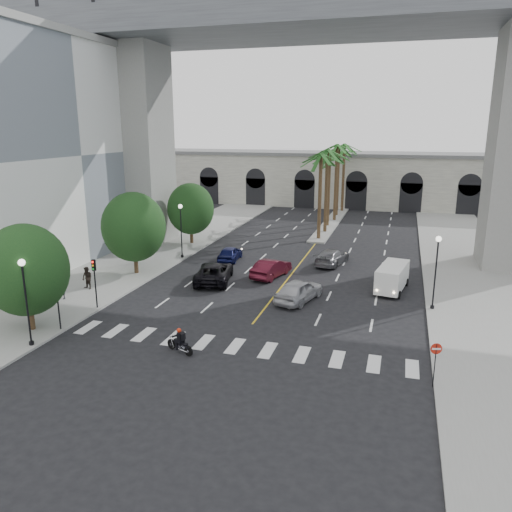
{
  "coord_description": "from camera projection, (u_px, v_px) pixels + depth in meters",
  "views": [
    {
      "loc": [
        8.84,
        -27.11,
        12.57
      ],
      "look_at": [
        -0.93,
        6.0,
        3.55
      ],
      "focal_mm": 35.0,
      "sensor_mm": 36.0,
      "label": 1
    }
  ],
  "objects": [
    {
      "name": "ground",
      "position": [
        243.0,
        336.0,
        30.76
      ],
      "size": [
        140.0,
        140.0,
        0.0
      ],
      "primitive_type": "plane",
      "color": "black",
      "rests_on": "ground"
    },
    {
      "name": "sidewalk_left",
      "position": [
        144.0,
        258.0,
        48.77
      ],
      "size": [
        8.0,
        100.0,
        0.15
      ],
      "primitive_type": "cube",
      "color": "gray",
      "rests_on": "ground"
    },
    {
      "name": "sidewalk_right",
      "position": [
        475.0,
        284.0,
        40.55
      ],
      "size": [
        8.0,
        100.0,
        0.15
      ],
      "primitive_type": "cube",
      "color": "gray",
      "rests_on": "ground"
    },
    {
      "name": "median",
      "position": [
        331.0,
        223.0,
        66.0
      ],
      "size": [
        2.0,
        24.0,
        0.2
      ],
      "primitive_type": "cube",
      "color": "gray",
      "rests_on": "ground"
    },
    {
      "name": "building_left",
      "position": [
        7.0,
        151.0,
        46.68
      ],
      "size": [
        16.5,
        32.5,
        20.6
      ],
      "color": "white",
      "rests_on": "ground"
    },
    {
      "name": "pier_building",
      "position": [
        347.0,
        179.0,
        80.72
      ],
      "size": [
        71.0,
        10.5,
        8.5
      ],
      "color": "silver",
      "rests_on": "ground"
    },
    {
      "name": "bridge",
      "position": [
        351.0,
        59.0,
        45.56
      ],
      "size": [
        75.0,
        13.0,
        26.0
      ],
      "color": "gray",
      "rests_on": "ground"
    },
    {
      "name": "palm_a",
      "position": [
        321.0,
        159.0,
        54.44
      ],
      "size": [
        3.2,
        3.2,
        10.3
      ],
      "color": "#47331E",
      "rests_on": "ground"
    },
    {
      "name": "palm_b",
      "position": [
        328.0,
        154.0,
        58.06
      ],
      "size": [
        3.2,
        3.2,
        10.6
      ],
      "color": "#47331E",
      "rests_on": "ground"
    },
    {
      "name": "palm_c",
      "position": [
        330.0,
        156.0,
        61.97
      ],
      "size": [
        3.2,
        3.2,
        10.1
      ],
      "color": "#47331E",
      "rests_on": "ground"
    },
    {
      "name": "palm_d",
      "position": [
        337.0,
        149.0,
        65.4
      ],
      "size": [
        3.2,
        3.2,
        10.9
      ],
      "color": "#47331E",
      "rests_on": "ground"
    },
    {
      "name": "palm_e",
      "position": [
        339.0,
        151.0,
        69.29
      ],
      "size": [
        3.2,
        3.2,
        10.4
      ],
      "color": "#47331E",
      "rests_on": "ground"
    },
    {
      "name": "palm_f",
      "position": [
        345.0,
        148.0,
        72.85
      ],
      "size": [
        3.2,
        3.2,
        10.7
      ],
      "color": "#47331E",
      "rests_on": "ground"
    },
    {
      "name": "street_tree_near",
      "position": [
        26.0,
        270.0,
        30.52
      ],
      "size": [
        5.2,
        5.2,
        6.89
      ],
      "color": "#382616",
      "rests_on": "ground"
    },
    {
      "name": "street_tree_mid",
      "position": [
        134.0,
        227.0,
        42.53
      ],
      "size": [
        5.44,
        5.44,
        7.21
      ],
      "color": "#382616",
      "rests_on": "ground"
    },
    {
      "name": "street_tree_far",
      "position": [
        191.0,
        209.0,
        53.75
      ],
      "size": [
        5.04,
        5.04,
        6.68
      ],
      "color": "#382616",
      "rests_on": "ground"
    },
    {
      "name": "lamp_post_left_near",
      "position": [
        26.0,
        295.0,
        28.43
      ],
      "size": [
        0.4,
        0.4,
        5.35
      ],
      "color": "black",
      "rests_on": "ground"
    },
    {
      "name": "lamp_post_left_far",
      "position": [
        181.0,
        226.0,
        47.91
      ],
      "size": [
        0.4,
        0.4,
        5.35
      ],
      "color": "black",
      "rests_on": "ground"
    },
    {
      "name": "lamp_post_right",
      "position": [
        436.0,
        266.0,
        34.25
      ],
      "size": [
        0.4,
        0.4,
        5.35
      ],
      "color": "black",
      "rests_on": "ground"
    },
    {
      "name": "traffic_signal_near",
      "position": [
        57.0,
        293.0,
        30.9
      ],
      "size": [
        0.25,
        0.18,
        3.65
      ],
      "color": "black",
      "rests_on": "ground"
    },
    {
      "name": "traffic_signal_far",
      "position": [
        95.0,
        275.0,
        34.61
      ],
      "size": [
        0.25,
        0.18,
        3.65
      ],
      "color": "black",
      "rests_on": "ground"
    },
    {
      "name": "motorcycle_rider",
      "position": [
        180.0,
        342.0,
        28.35
      ],
      "size": [
        1.93,
        0.92,
        1.48
      ],
      "rotation": [
        0.0,
        0.0,
        -0.41
      ],
      "color": "black",
      "rests_on": "ground"
    },
    {
      "name": "car_a",
      "position": [
        299.0,
        290.0,
        36.74
      ],
      "size": [
        3.23,
        5.24,
        1.67
      ],
      "primitive_type": "imported",
      "rotation": [
        0.0,
        0.0,
        2.86
      ],
      "color": "#AEAEB3",
      "rests_on": "ground"
    },
    {
      "name": "car_b",
      "position": [
        271.0,
        268.0,
        42.62
      ],
      "size": [
        2.72,
        4.99,
        1.56
      ],
      "primitive_type": "imported",
      "rotation": [
        0.0,
        0.0,
        2.9
      ],
      "color": "#440D1A",
      "rests_on": "ground"
    },
    {
      "name": "car_c",
      "position": [
        214.0,
        272.0,
        41.35
      ],
      "size": [
        3.85,
        6.27,
        1.62
      ],
      "primitive_type": "imported",
      "rotation": [
        0.0,
        0.0,
        3.35
      ],
      "color": "black",
      "rests_on": "ground"
    },
    {
      "name": "car_d",
      "position": [
        332.0,
        257.0,
        46.46
      ],
      "size": [
        3.06,
        5.32,
        1.45
      ],
      "primitive_type": "imported",
      "rotation": [
        0.0,
        0.0,
        2.93
      ],
      "color": "slate",
      "rests_on": "ground"
    },
    {
      "name": "car_e",
      "position": [
        230.0,
        253.0,
        47.82
      ],
      "size": [
        1.98,
        4.29,
        1.43
      ],
      "primitive_type": "imported",
      "rotation": [
        0.0,
        0.0,
        3.21
      ],
      "color": "#0E1243",
      "rests_on": "ground"
    },
    {
      "name": "cargo_van",
      "position": [
        392.0,
        277.0,
        38.94
      ],
      "size": [
        2.58,
        5.05,
        2.05
      ],
      "rotation": [
        0.0,
        0.0,
        -0.16
      ],
      "color": "white",
      "rests_on": "ground"
    },
    {
      "name": "pedestrian_a",
      "position": [
        61.0,
        287.0,
        36.75
      ],
      "size": [
        0.74,
        0.54,
        1.87
      ],
      "primitive_type": "imported",
      "rotation": [
        0.0,
        0.0,
        0.14
      ],
      "color": "black",
      "rests_on": "sidewalk_left"
    },
    {
      "name": "pedestrian_b",
      "position": [
        87.0,
        278.0,
        38.98
      ],
      "size": [
        1.0,
        0.86,
        1.78
      ],
      "primitive_type": "imported",
      "rotation": [
        0.0,
        0.0,
        -0.24
      ],
      "color": "black",
      "rests_on": "sidewalk_left"
    },
    {
      "name": "do_not_enter_sign",
      "position": [
        436.0,
        355.0,
        24.38
      ],
      "size": [
        0.56,
        0.18,
        2.34
      ],
      "rotation": [
        0.0,
        0.0,
        0.26
      ],
      "color": "black",
      "rests_on": "ground"
    }
  ]
}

